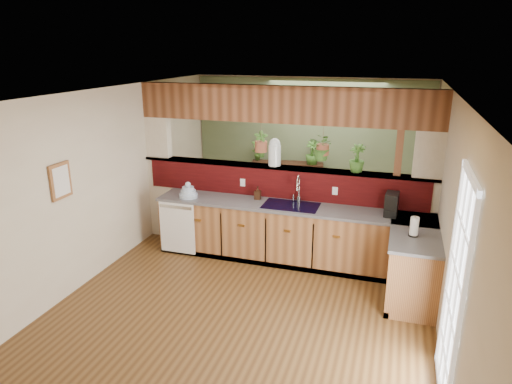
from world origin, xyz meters
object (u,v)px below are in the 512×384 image
(coffee_maker, at_px, (391,205))
(paper_towel, at_px, (414,227))
(dish_stack, at_px, (188,192))
(soap_dispenser, at_px, (258,193))
(shelving_console, at_px, (287,185))
(faucet, at_px, (298,188))
(glass_jar, at_px, (275,152))

(coffee_maker, bearing_deg, paper_towel, -61.87)
(dish_stack, distance_m, coffee_maker, 3.03)
(soap_dispenser, bearing_deg, shelving_console, 91.72)
(soap_dispenser, relative_size, paper_towel, 0.76)
(soap_dispenser, bearing_deg, paper_towel, -19.00)
(shelving_console, bearing_deg, faucet, -82.60)
(coffee_maker, bearing_deg, dish_stack, -173.15)
(faucet, height_order, dish_stack, faucet)
(faucet, xyz_separation_m, soap_dispenser, (-0.63, -0.02, -0.13))
(soap_dispenser, bearing_deg, dish_stack, -167.28)
(faucet, distance_m, dish_stack, 1.71)
(dish_stack, distance_m, soap_dispenser, 1.08)
(soap_dispenser, height_order, glass_jar, glass_jar)
(shelving_console, bearing_deg, dish_stack, -123.29)
(faucet, bearing_deg, paper_towel, -26.11)
(soap_dispenser, xyz_separation_m, glass_jar, (0.20, 0.24, 0.60))
(coffee_maker, xyz_separation_m, paper_towel, (0.29, -0.67, -0.03))
(coffee_maker, bearing_deg, faucet, 178.70)
(paper_towel, bearing_deg, faucet, 153.89)
(shelving_console, bearing_deg, glass_jar, -92.87)
(paper_towel, height_order, shelving_console, paper_towel)
(soap_dispenser, height_order, paper_towel, paper_towel)
(dish_stack, xyz_separation_m, coffee_maker, (3.03, 0.13, 0.07))
(coffee_maker, height_order, shelving_console, coffee_maker)
(paper_towel, bearing_deg, dish_stack, 170.74)
(faucet, bearing_deg, soap_dispenser, -177.77)
(glass_jar, distance_m, shelving_console, 2.21)
(faucet, relative_size, coffee_maker, 1.35)
(dish_stack, height_order, coffee_maker, coffee_maker)
(dish_stack, distance_m, shelving_console, 2.62)
(dish_stack, distance_m, glass_jar, 1.48)
(dish_stack, relative_size, soap_dispenser, 1.42)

